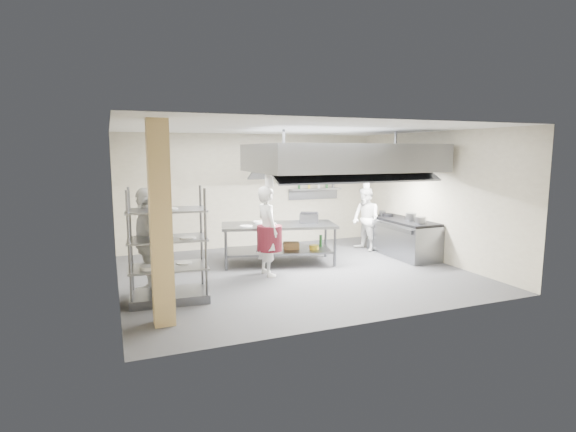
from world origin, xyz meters
name	(u,v)px	position (x,y,z in m)	size (l,w,h in m)	color
floor	(295,273)	(0.00, 0.00, 0.00)	(7.00, 7.00, 0.00)	#343436
ceiling	(295,129)	(0.00, 0.00, 3.00)	(7.00, 7.00, 0.00)	silver
wall_back	(252,191)	(0.00, 3.00, 1.50)	(7.00, 7.00, 0.00)	tan
wall_left	(114,210)	(-3.50, 0.00, 1.50)	(6.00, 6.00, 0.00)	tan
wall_right	(432,196)	(3.50, 0.00, 1.50)	(6.00, 6.00, 0.00)	tan
column	(161,224)	(-2.90, -1.90, 1.50)	(0.30, 0.30, 3.00)	tan
exhaust_hood	(342,158)	(1.30, 0.40, 2.40)	(4.00, 2.50, 0.60)	slate
hood_strip_a	(305,173)	(0.40, 0.40, 2.08)	(1.60, 0.12, 0.04)	white
hood_strip_b	(376,172)	(2.20, 0.40, 2.08)	(1.60, 0.12, 0.04)	white
wall_shelf	(316,189)	(1.80, 2.84, 1.50)	(1.50, 0.28, 0.04)	slate
island	(279,244)	(-0.03, 0.90, 0.46)	(2.56, 1.07, 0.91)	gray
island_worktop	(279,225)	(-0.03, 0.90, 0.88)	(2.56, 1.07, 0.06)	slate
island_undershelf	(279,250)	(-0.03, 0.90, 0.30)	(2.36, 0.96, 0.04)	slate
pass_rack	(168,245)	(-2.70, -0.86, 0.98)	(1.30, 0.76, 1.95)	slate
cooking_range	(403,239)	(3.08, 0.50, 0.42)	(0.80, 2.00, 0.84)	slate
range_top	(404,221)	(3.08, 0.50, 0.87)	(0.78, 1.96, 0.06)	black
chef_head	(267,231)	(-0.60, 0.05, 0.92)	(0.67, 0.44, 1.85)	white
chef_line	(366,219)	(2.52, 1.32, 0.82)	(0.80, 0.62, 1.64)	silver
chef_plating	(147,242)	(-3.00, -0.39, 0.96)	(1.13, 0.47, 1.93)	white
griddle	(309,218)	(0.70, 0.84, 1.02)	(0.43, 0.34, 0.21)	slate
wicker_basket	(291,246)	(0.25, 0.84, 0.40)	(0.35, 0.24, 0.16)	olive
stockpot	(411,217)	(3.13, 0.29, 0.99)	(0.26, 0.26, 0.18)	gray
plate_stack	(169,265)	(-2.70, -0.86, 0.62)	(0.28, 0.28, 0.05)	white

